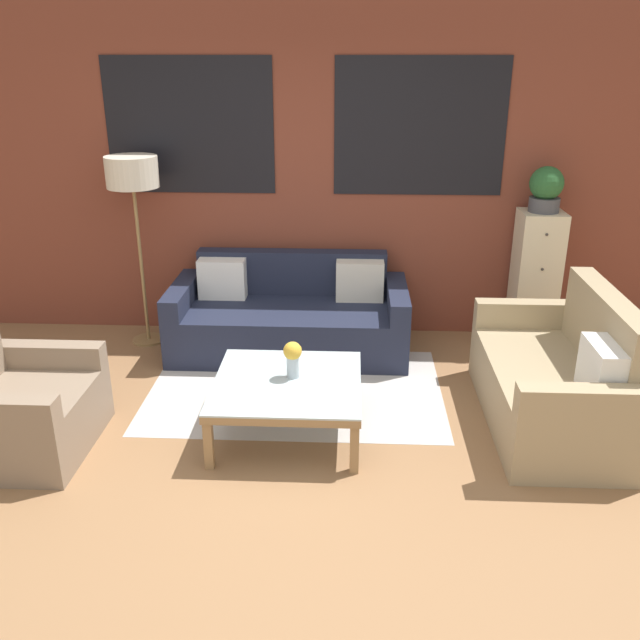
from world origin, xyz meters
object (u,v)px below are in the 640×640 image
Objects in this scene: settee_vintage at (558,382)px; armchair_corner at (18,409)px; drawer_cabinet at (535,279)px; couch_dark at (290,318)px; coffee_table at (287,388)px; flower_vase at (293,357)px; potted_plant at (546,189)px; floor_lamp at (133,180)px.

settee_vintage reaches higher than armchair_corner.
drawer_cabinet reaches higher than settee_vintage.
couch_dark reaches higher than coffee_table.
settee_vintage reaches higher than coffee_table.
flower_vase is (-1.78, -0.16, 0.22)m from settee_vintage.
potted_plant is at bearing 6.45° from couch_dark.
couch_dark is at bearing -173.55° from potted_plant.
potted_plant is (3.33, 0.13, -0.06)m from floor_lamp.
armchair_corner is 2.45× the size of potted_plant.
floor_lamp is 4.36× the size of potted_plant.
armchair_corner reaches higher than flower_vase.
flower_vase is (0.03, 0.06, 0.20)m from coffee_table.
potted_plant is (1.96, 1.61, 1.02)m from coffee_table.
floor_lamp is (-1.37, 1.48, 1.08)m from coffee_table.
settee_vintage is 1.80m from flower_vase.
armchair_corner is (-3.49, -0.48, -0.03)m from settee_vintage.
settee_vintage is at bearing 7.84° from armchair_corner.
armchair_corner is 0.56× the size of floor_lamp.
armchair_corner reaches higher than couch_dark.
settee_vintage is 1.72× the size of armchair_corner.
armchair_corner is 1.70m from coffee_table.
settee_vintage is at bearing -96.28° from potted_plant.
flower_vase is (-1.93, -1.55, -0.05)m from drawer_cabinet.
drawer_cabinet is (2.07, 0.23, 0.30)m from couch_dark.
coffee_table is 2.60× the size of potted_plant.
drawer_cabinet is 0.77m from potted_plant.
couch_dark is 2.24m from settee_vintage.
potted_plant reaches higher than couch_dark.
couch_dark is 2.04× the size of coffee_table.
drawer_cabinet is (3.33, 0.13, -0.83)m from floor_lamp.
flower_vase is at bearing -141.23° from potted_plant.
drawer_cabinet is (0.15, 1.39, 0.27)m from settee_vintage.
floor_lamp reaches higher than coffee_table.
couch_dark is 1.26× the size of settee_vintage.
couch_dark reaches higher than flower_vase.
floor_lamp is (-1.26, 0.11, 1.13)m from couch_dark.
settee_vintage reaches higher than flower_vase.
couch_dark is 1.35m from flower_vase.
coffee_table is at bearing -85.45° from couch_dark.
drawer_cabinet reaches higher than armchair_corner.
flower_vase is at bearing 10.55° from armchair_corner.
floor_lamp is at bearing 79.83° from armchair_corner.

